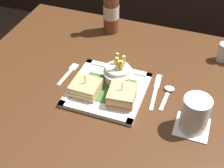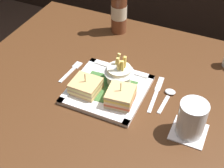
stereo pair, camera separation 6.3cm
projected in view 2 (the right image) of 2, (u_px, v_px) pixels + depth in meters
The scene contains 11 objects.
dining_table at pixel (116, 121), 1.13m from camera, with size 1.09×0.93×0.73m.
square_plate at pixel (108, 90), 1.06m from camera, with size 0.24×0.24×0.02m.
sandwich_half_left at pixel (86, 86), 1.03m from camera, with size 0.09×0.09×0.07m.
sandwich_half_right at pixel (121, 96), 0.99m from camera, with size 0.09×0.10×0.08m.
fries_cup at pixel (119, 72), 1.05m from camera, with size 0.10×0.10×0.11m.
beer_bottle at pixel (119, 8), 1.26m from camera, with size 0.06×0.06×0.27m.
drink_coaster at pixel (188, 132), 0.93m from camera, with size 0.10×0.10×0.00m, color silver.
water_glass at pixel (191, 120), 0.89m from camera, with size 0.08×0.08×0.11m.
fork at pixel (72, 70), 1.14m from camera, with size 0.03×0.13×0.00m.
knife at pixel (156, 92), 1.05m from camera, with size 0.03×0.18×0.00m.
spoon at pixel (169, 95), 1.04m from camera, with size 0.03×0.12×0.01m.
Camera 2 is at (0.30, -0.69, 1.46)m, focal length 51.35 mm.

